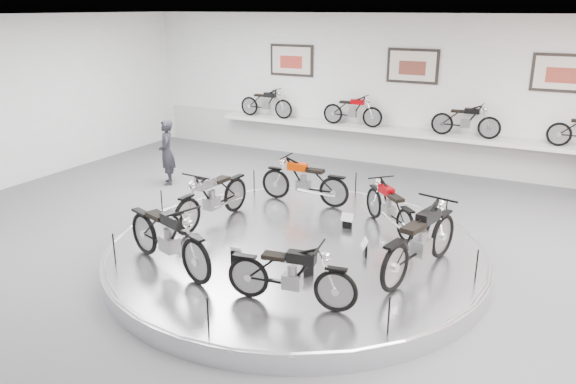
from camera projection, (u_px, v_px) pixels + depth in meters
The scene contains 20 objects.
floor at pixel (288, 267), 9.39m from camera, with size 16.00×16.00×0.00m, color #545456.
ceiling at pixel (288, 18), 8.13m from camera, with size 16.00×16.00×0.00m, color white.
wall_back at pixel (411, 93), 14.66m from camera, with size 16.00×16.00×0.00m, color white.
dado_band at pixel (407, 147), 15.10m from camera, with size 15.68×0.04×1.10m, color #BCBCBA.
display_platform at pixel (296, 253), 9.60m from camera, with size 6.40×6.40×0.30m, color silver.
platform_rim at pixel (296, 246), 9.56m from camera, with size 6.40×6.40×0.10m, color #B2B2BA.
shelf at pixel (405, 133), 14.72m from camera, with size 11.00×0.55×0.10m, color silver.
poster_left at pixel (291, 60), 15.94m from camera, with size 1.35×0.06×0.88m, color beige.
poster_center at pixel (413, 66), 14.40m from camera, with size 1.35×0.06×0.88m, color beige.
poster_right at pixel (563, 73), 12.87m from camera, with size 1.35×0.06×0.88m, color beige.
shelf_bike_a at pixel (266, 105), 16.43m from camera, with size 1.22×0.42×0.73m, color black, non-canonical shape.
shelf_bike_b at pixel (352, 112), 15.24m from camera, with size 1.22×0.42×0.73m, color #8B0006, non-canonical shape.
shelf_bike_c at pixel (465, 122), 13.93m from camera, with size 1.22×0.42×0.73m, color black, non-canonical shape.
bike_a at pixel (389, 206), 10.09m from camera, with size 1.52×0.54×0.89m, color #8B0006, non-canonical shape.
bike_b at pixel (304, 180), 11.43m from camera, with size 1.64×0.58×0.97m, color #C33300, non-canonical shape.
bike_c at pixel (212, 196), 10.37m from camera, with size 1.76×0.62×1.04m, color #A3A3A8, non-canonical shape.
bike_d at pixel (168, 236), 8.53m from camera, with size 1.82×0.64×1.07m, color black, non-canonical shape.
bike_e at pixel (291, 274), 7.50m from camera, with size 1.56×0.55×0.92m, color black, non-canonical shape.
bike_f at pixel (421, 239), 8.37m from camera, with size 1.88×0.66×1.11m, color black, non-canonical shape.
visitor at pixel (167, 152), 13.59m from camera, with size 0.58×0.38×1.58m, color black.
Camera 1 is at (3.94, -7.55, 4.15)m, focal length 35.00 mm.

